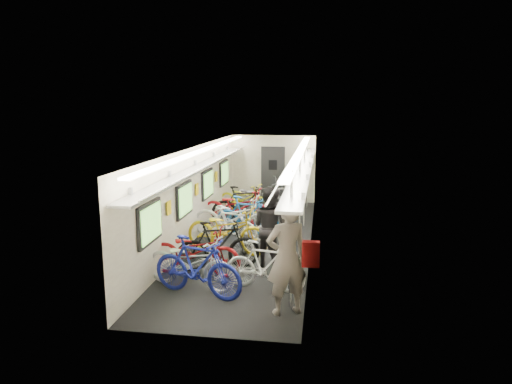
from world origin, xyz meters
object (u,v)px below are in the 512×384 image
(bicycle_0, at_px, (190,263))
(passenger_mid, at_px, (270,227))
(bicycle_1, at_px, (197,267))
(backpack, at_px, (311,254))
(passenger_near, at_px, (287,258))

(bicycle_0, bearing_deg, passenger_mid, -26.62)
(passenger_mid, bearing_deg, bicycle_1, 90.01)
(passenger_mid, bearing_deg, backpack, 139.99)
(bicycle_0, xyz_separation_m, backpack, (2.30, -1.50, 0.78))
(passenger_mid, bearing_deg, passenger_near, 135.54)
(bicycle_1, relative_size, passenger_mid, 1.06)
(bicycle_1, distance_m, passenger_near, 1.78)
(bicycle_1, xyz_separation_m, backpack, (2.06, -1.16, 0.72))
(passenger_near, height_order, backpack, passenger_near)
(backpack, bearing_deg, bicycle_0, 147.01)
(bicycle_0, relative_size, bicycle_1, 1.04)
(passenger_near, xyz_separation_m, passenger_mid, (-0.54, 2.27, -0.10))
(passenger_near, bearing_deg, bicycle_1, -42.78)
(bicycle_0, distance_m, passenger_near, 2.11)
(bicycle_0, relative_size, passenger_near, 0.99)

